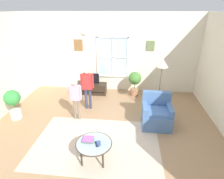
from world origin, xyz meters
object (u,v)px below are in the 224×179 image
(potted_plant_corner, at_px, (13,101))
(person_red_shirt, at_px, (87,84))
(cup, at_px, (99,143))
(remote_near_books, at_px, (97,144))
(tv_stand, at_px, (92,88))
(potted_plant_by_window, at_px, (135,81))
(book_stack, at_px, (88,140))
(armchair, at_px, (156,114))
(television, at_px, (91,78))
(person_pink_shirt, at_px, (76,95))
(floor_lamp, at_px, (162,69))
(coffee_table, at_px, (94,144))

(potted_plant_corner, bearing_deg, person_red_shirt, 21.75)
(cup, xyz_separation_m, potted_plant_corner, (-2.66, 1.37, 0.08))
(remote_near_books, distance_m, potted_plant_corner, 2.95)
(tv_stand, relative_size, cup, 12.19)
(person_red_shirt, height_order, potted_plant_by_window, person_red_shirt)
(book_stack, xyz_separation_m, potted_plant_corner, (-2.42, 1.26, 0.09))
(armchair, bearing_deg, book_stack, -138.35)
(television, xyz_separation_m, person_pink_shirt, (-0.05, -1.75, 0.16))
(armchair, height_order, potted_plant_corner, armchair)
(floor_lamp, bearing_deg, tv_stand, 151.53)
(armchair, bearing_deg, potted_plant_by_window, 107.94)
(book_stack, height_order, person_red_shirt, person_red_shirt)
(book_stack, bearing_deg, television, 100.97)
(tv_stand, bearing_deg, cup, -75.43)
(tv_stand, distance_m, person_pink_shirt, 1.84)
(armchair, relative_size, person_pink_shirt, 0.72)
(armchair, bearing_deg, coffee_table, -134.86)
(television, height_order, person_red_shirt, person_red_shirt)
(person_pink_shirt, xyz_separation_m, potted_plant_by_window, (1.62, 1.75, -0.19))
(armchair, relative_size, potted_plant_by_window, 0.98)
(floor_lamp, bearing_deg, person_pink_shirt, -167.05)
(person_red_shirt, bearing_deg, potted_plant_corner, -158.25)
(armchair, xyz_separation_m, remote_near_books, (-1.35, -1.46, 0.10))
(coffee_table, bearing_deg, television, 102.98)
(person_red_shirt, bearing_deg, book_stack, -76.93)
(potted_plant_by_window, bearing_deg, cup, -102.55)
(remote_near_books, bearing_deg, armchair, 47.29)
(potted_plant_by_window, bearing_deg, remote_near_books, -103.35)
(armchair, xyz_separation_m, potted_plant_by_window, (-0.58, 1.79, 0.23))
(book_stack, distance_m, potted_plant_corner, 2.73)
(person_red_shirt, relative_size, person_pink_shirt, 1.11)
(tv_stand, xyz_separation_m, coffee_table, (0.74, -3.21, 0.19))
(remote_near_books, distance_m, person_red_shirt, 2.27)
(tv_stand, relative_size, armchair, 1.26)
(potted_plant_corner, bearing_deg, remote_near_books, -27.38)
(person_red_shirt, bearing_deg, person_pink_shirt, -106.05)
(person_pink_shirt, height_order, potted_plant_by_window, person_pink_shirt)
(tv_stand, xyz_separation_m, potted_plant_by_window, (1.57, -0.00, 0.36))
(tv_stand, distance_m, cup, 3.38)
(remote_near_books, bearing_deg, potted_plant_by_window, 76.65)
(potted_plant_by_window, relative_size, potted_plant_corner, 1.02)
(tv_stand, relative_size, television, 1.88)
(television, xyz_separation_m, floor_lamp, (2.26, -1.22, 0.82))
(television, xyz_separation_m, coffee_table, (0.74, -3.20, -0.21))
(television, bearing_deg, book_stack, -79.03)
(tv_stand, relative_size, remote_near_books, 7.81)
(potted_plant_by_window, xyz_separation_m, floor_lamp, (0.68, -1.22, 0.85))
(person_pink_shirt, distance_m, potted_plant_corner, 1.79)
(person_red_shirt, bearing_deg, potted_plant_by_window, 37.84)
(coffee_table, height_order, floor_lamp, floor_lamp)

